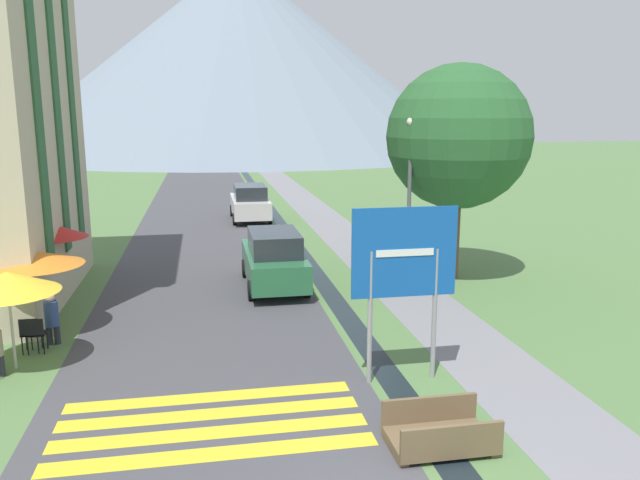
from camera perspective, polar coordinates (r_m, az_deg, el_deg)
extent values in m
plane|color=#517542|center=(27.89, -5.28, 0.31)|extent=(160.00, 160.00, 0.00)
cube|color=#424247|center=(37.63, -10.52, 3.11)|extent=(6.40, 60.00, 0.01)
cube|color=slate|center=(38.12, -1.30, 3.41)|extent=(2.20, 60.00, 0.01)
cube|color=black|center=(37.81, -4.90, 3.30)|extent=(0.60, 60.00, 0.00)
cube|color=yellow|center=(10.82, -9.76, -18.75)|extent=(5.44, 0.44, 0.01)
cube|color=yellow|center=(11.43, -9.82, -16.98)|extent=(5.44, 0.44, 0.01)
cube|color=yellow|center=(12.05, -9.88, -15.40)|extent=(5.44, 0.44, 0.01)
cube|color=yellow|center=(12.68, -9.93, -13.97)|extent=(5.44, 0.44, 0.01)
cone|color=slate|center=(90.74, -7.39, 16.30)|extent=(65.42, 65.42, 25.99)
cube|color=#285633|center=(17.52, -24.42, 11.27)|extent=(0.06, 0.70, 8.47)
cube|color=#285633|center=(19.66, -22.92, 11.32)|extent=(0.06, 0.70, 8.47)
cube|color=#285633|center=(21.81, -21.71, 11.35)|extent=(0.06, 0.70, 8.47)
cylinder|color=gray|center=(12.67, 4.59, -7.13)|extent=(0.10, 0.10, 2.76)
cylinder|color=gray|center=(13.08, 10.42, -6.68)|extent=(0.10, 0.10, 2.76)
cube|color=#1451AD|center=(12.48, 7.74, -1.13)|extent=(2.16, 0.05, 1.82)
cube|color=white|center=(12.45, 7.78, -1.16)|extent=(1.19, 0.02, 0.14)
cube|color=brown|center=(11.00, 10.88, -17.43)|extent=(1.70, 1.10, 0.12)
cube|color=brown|center=(10.45, 12.01, -17.35)|extent=(1.70, 0.08, 0.45)
cube|color=brown|center=(11.29, 9.97, -14.97)|extent=(1.70, 0.08, 0.45)
cube|color=brown|center=(10.82, 6.86, -18.44)|extent=(0.16, 0.99, 0.08)
cube|color=brown|center=(11.33, 14.66, -17.28)|extent=(0.16, 0.99, 0.08)
cube|color=#28663D|center=(19.77, -4.24, -2.24)|extent=(1.74, 4.34, 0.84)
cube|color=#23282D|center=(19.39, -4.20, -0.22)|extent=(1.48, 2.39, 0.68)
cylinder|color=black|center=(21.10, -6.88, -2.58)|extent=(0.18, 0.60, 0.60)
cylinder|color=black|center=(21.26, -2.40, -2.39)|extent=(0.18, 0.60, 0.60)
cylinder|color=black|center=(18.51, -6.31, -4.60)|extent=(0.18, 0.60, 0.60)
cylinder|color=black|center=(18.69, -1.21, -4.36)|extent=(0.18, 0.60, 0.60)
cube|color=silver|center=(32.20, -6.42, 3.11)|extent=(1.82, 4.45, 0.84)
cube|color=#23282D|center=(31.88, -6.42, 4.40)|extent=(1.54, 2.45, 0.68)
cylinder|color=black|center=(33.58, -8.05, 2.69)|extent=(0.18, 0.60, 0.60)
cylinder|color=black|center=(33.70, -5.10, 2.79)|extent=(0.18, 0.60, 0.60)
cylinder|color=black|center=(30.86, -7.81, 1.91)|extent=(0.18, 0.60, 0.60)
cylinder|color=black|center=(30.98, -4.60, 2.02)|extent=(0.18, 0.60, 0.60)
cube|color=black|center=(18.49, -24.28, -5.11)|extent=(0.40, 0.40, 0.04)
cube|color=black|center=(18.27, -24.46, -4.67)|extent=(0.40, 0.04, 0.40)
cylinder|color=black|center=(18.75, -24.61, -5.63)|extent=(0.03, 0.03, 0.45)
cylinder|color=black|center=(18.67, -23.59, -5.62)|extent=(0.03, 0.03, 0.45)
cylinder|color=black|center=(18.44, -24.86, -5.94)|extent=(0.03, 0.03, 0.45)
cylinder|color=black|center=(18.35, -23.82, -5.93)|extent=(0.03, 0.03, 0.45)
cube|color=black|center=(15.96, -24.90, -7.74)|extent=(0.40, 0.40, 0.04)
cube|color=black|center=(15.73, -25.12, -7.26)|extent=(0.40, 0.04, 0.40)
cylinder|color=black|center=(16.23, -25.27, -8.30)|extent=(0.03, 0.03, 0.45)
cylinder|color=black|center=(16.15, -24.09, -8.30)|extent=(0.03, 0.03, 0.45)
cylinder|color=black|center=(15.92, -25.57, -8.71)|extent=(0.03, 0.03, 0.45)
cylinder|color=black|center=(15.84, -24.37, -8.71)|extent=(0.03, 0.03, 0.45)
cube|color=black|center=(15.89, -24.48, -7.79)|extent=(0.40, 0.40, 0.04)
cube|color=black|center=(15.66, -24.69, -7.32)|extent=(0.40, 0.04, 0.40)
cylinder|color=black|center=(16.16, -24.86, -8.35)|extent=(0.03, 0.03, 0.45)
cylinder|color=black|center=(16.07, -23.67, -8.35)|extent=(0.03, 0.03, 0.45)
cylinder|color=black|center=(15.85, -25.16, -8.76)|extent=(0.03, 0.03, 0.45)
cylinder|color=black|center=(15.76, -23.95, -8.77)|extent=(0.03, 0.03, 0.45)
cylinder|color=black|center=(15.03, -27.06, -10.03)|extent=(0.03, 0.03, 0.45)
cylinder|color=#B7B2A8|center=(14.94, -26.37, -6.87)|extent=(0.06, 0.06, 2.04)
cone|color=yellow|center=(14.69, -26.69, -3.47)|extent=(2.12, 2.12, 0.45)
cylinder|color=#B7B2A8|center=(16.98, -24.37, -4.55)|extent=(0.06, 0.06, 2.04)
cone|color=orange|center=(16.77, -24.63, -1.52)|extent=(2.31, 2.31, 0.35)
cylinder|color=#B7B2A8|center=(19.42, -22.99, -2.20)|extent=(0.06, 0.06, 2.24)
cone|color=red|center=(19.22, -23.23, 0.76)|extent=(1.90, 1.90, 0.38)
cylinder|color=#282833|center=(14.91, -27.12, -10.19)|extent=(0.14, 0.14, 0.46)
cylinder|color=#282833|center=(16.35, -23.51, -7.98)|extent=(0.14, 0.14, 0.46)
cylinder|color=#282833|center=(16.31, -22.89, -7.98)|extent=(0.14, 0.14, 0.46)
cylinder|color=navy|center=(16.17, -23.35, -6.20)|extent=(0.32, 0.32, 0.60)
sphere|color=tan|center=(16.06, -23.47, -4.83)|extent=(0.22, 0.22, 0.22)
cylinder|color=#515156|center=(19.32, 8.13, 2.79)|extent=(0.12, 0.12, 5.04)
sphere|color=silver|center=(19.10, 8.36, 10.64)|extent=(0.28, 0.28, 0.28)
cylinder|color=brown|center=(21.09, 12.15, 0.17)|extent=(0.36, 0.36, 2.71)
sphere|color=#285B2D|center=(20.70, 12.55, 9.21)|extent=(4.63, 4.63, 4.63)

